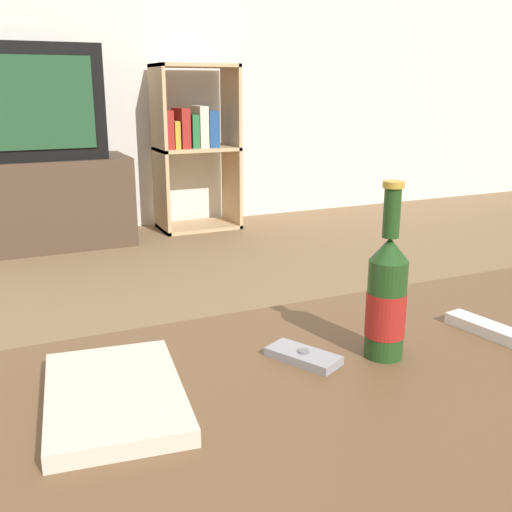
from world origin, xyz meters
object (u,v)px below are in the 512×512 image
object	(u,v)px
tv_stand	(41,203)
bookshelf	(194,141)
beer_bottle	(387,297)
remote_control	(496,332)
television	(31,102)
cell_phone	(303,356)
table_book	(115,396)

from	to	relation	value
tv_stand	bookshelf	world-z (taller)	bookshelf
bookshelf	beer_bottle	world-z (taller)	bookshelf
remote_control	television	bearing A→B (deg)	91.67
television	cell_phone	distance (m)	2.61
beer_bottle	cell_phone	bearing A→B (deg)	162.99
tv_stand	television	bearing A→B (deg)	-90.00
television	beer_bottle	size ratio (longest dim) A/B	2.40
television	remote_control	xyz separation A→B (m)	(0.52, -2.64, -0.33)
cell_phone	remote_control	xyz separation A→B (m)	(0.35, -0.06, 0.00)
television	cell_phone	bearing A→B (deg)	-86.19
bookshelf	remote_control	world-z (taller)	bookshelf
tv_stand	table_book	size ratio (longest dim) A/B	3.13
beer_bottle	table_book	xyz separation A→B (m)	(-0.42, 0.03, -0.09)
television	remote_control	bearing A→B (deg)	-78.89
beer_bottle	cell_phone	world-z (taller)	beer_bottle
bookshelf	remote_control	xyz separation A→B (m)	(-0.37, -2.71, -0.10)
tv_stand	television	size ratio (longest dim) A/B	1.36
beer_bottle	cell_phone	distance (m)	0.16
tv_stand	table_book	distance (m)	2.60
tv_stand	remote_control	xyz separation A→B (m)	(0.52, -2.64, 0.19)
bookshelf	table_book	distance (m)	2.86
remote_control	cell_phone	bearing A→B (deg)	160.86
table_book	tv_stand	bearing A→B (deg)	94.10
television	beer_bottle	bearing A→B (deg)	-83.52
cell_phone	television	bearing A→B (deg)	66.77
cell_phone	beer_bottle	bearing A→B (deg)	-44.05
table_book	bookshelf	bearing A→B (deg)	76.08
television	cell_phone	world-z (taller)	television
television	cell_phone	size ratio (longest dim) A/B	5.28
television	table_book	bearing A→B (deg)	-92.82
tv_stand	cell_phone	size ratio (longest dim) A/B	7.19
tv_stand	cell_phone	xyz separation A→B (m)	(0.17, -2.58, 0.19)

